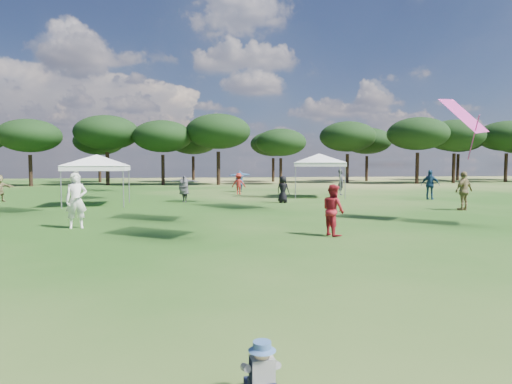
% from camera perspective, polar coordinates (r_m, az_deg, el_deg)
% --- Properties ---
extents(tree_line, '(108.78, 17.63, 7.77)m').
position_cam_1_polar(tree_line, '(49.28, -6.40, 7.44)').
color(tree_line, black).
rests_on(tree_line, ground).
extents(tent_left, '(6.31, 6.31, 3.00)m').
position_cam_1_polar(tent_left, '(24.14, -20.45, 4.41)').
color(tent_left, gray).
rests_on(tent_left, ground).
extents(tent_right, '(6.42, 6.42, 3.19)m').
position_cam_1_polar(tent_right, '(28.73, 8.41, 4.84)').
color(tent_right, gray).
rests_on(tent_right, ground).
extents(toddler, '(0.36, 0.40, 0.54)m').
position_cam_1_polar(toddler, '(4.30, 0.73, -22.88)').
color(toddler, black).
rests_on(toddler, ground).
extents(festival_crowd, '(29.15, 22.55, 1.90)m').
position_cam_1_polar(festival_crowd, '(24.35, -9.17, 0.55)').
color(festival_crowd, '#A1221A').
rests_on(festival_crowd, ground).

